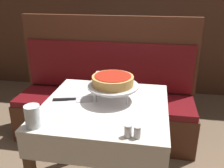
{
  "coord_description": "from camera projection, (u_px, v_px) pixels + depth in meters",
  "views": [
    {
      "loc": [
        0.29,
        -1.4,
        1.48
      ],
      "look_at": [
        0.04,
        0.04,
        0.9
      ],
      "focal_mm": 40.0,
      "sensor_mm": 36.0,
      "label": 1
    }
  ],
  "objects": [
    {
      "name": "salt_shaker",
      "position": [
        128.0,
        131.0,
        1.24
      ],
      "size": [
        0.04,
        0.04,
        0.06
      ],
      "color": "silver",
      "rests_on": "dining_table_front"
    },
    {
      "name": "pizza_server",
      "position": [
        76.0,
        99.0,
        1.65
      ],
      "size": [
        0.27,
        0.12,
        0.01
      ],
      "color": "#BCBCC1",
      "rests_on": "dining_table_front"
    },
    {
      "name": "deep_dish_pizza",
      "position": [
        113.0,
        80.0,
        1.6
      ],
      "size": [
        0.27,
        0.27,
        0.06
      ],
      "color": "tan",
      "rests_on": "pizza_pan_stand"
    },
    {
      "name": "water_glass_near",
      "position": [
        33.0,
        116.0,
        1.32
      ],
      "size": [
        0.08,
        0.08,
        0.12
      ],
      "color": "silver",
      "rests_on": "dining_table_front"
    },
    {
      "name": "pizza_pan_stand",
      "position": [
        113.0,
        86.0,
        1.62
      ],
      "size": [
        0.34,
        0.34,
        0.1
      ],
      "color": "#ADADB2",
      "rests_on": "dining_table_front"
    },
    {
      "name": "back_wall_panel",
      "position": [
        136.0,
        8.0,
        3.4
      ],
      "size": [
        6.0,
        0.04,
        2.4
      ],
      "primitive_type": "cube",
      "color": "#4C2D1E",
      "rests_on": "ground_plane"
    },
    {
      "name": "booth_bench",
      "position": [
        105.0,
        105.0,
        2.55
      ],
      "size": [
        1.78,
        0.52,
        1.21
      ],
      "color": "#4C2819",
      "rests_on": "ground_plane"
    },
    {
      "name": "napkin_holder",
      "position": [
        102.0,
        78.0,
        1.91
      ],
      "size": [
        0.1,
        0.05,
        0.09
      ],
      "color": "#B2B2B7",
      "rests_on": "dining_table_front"
    },
    {
      "name": "condiment_caddy",
      "position": [
        139.0,
        43.0,
        3.08
      ],
      "size": [
        0.11,
        0.11,
        0.15
      ],
      "color": "black",
      "rests_on": "dining_table_rear"
    },
    {
      "name": "dining_table_front",
      "position": [
        105.0,
        119.0,
        1.63
      ],
      "size": [
        0.79,
        0.79,
        0.78
      ],
      "color": "beige",
      "rests_on": "ground_plane"
    },
    {
      "name": "dining_table_rear",
      "position": [
        132.0,
        55.0,
        3.14
      ],
      "size": [
        0.61,
        0.61,
        0.78
      ],
      "color": "#194799",
      "rests_on": "ground_plane"
    },
    {
      "name": "pepper_shaker",
      "position": [
        137.0,
        132.0,
        1.23
      ],
      "size": [
        0.04,
        0.04,
        0.06
      ],
      "color": "silver",
      "rests_on": "dining_table_front"
    }
  ]
}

